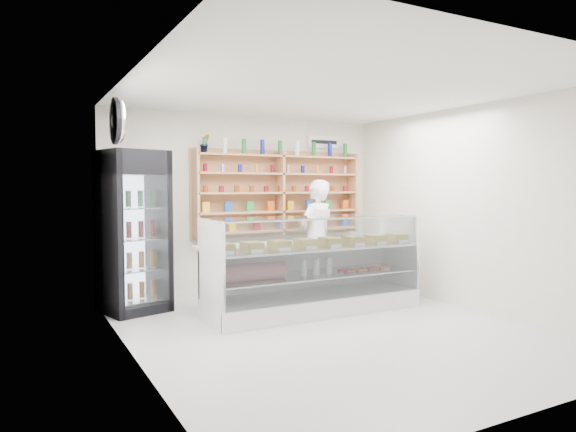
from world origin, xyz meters
TOP-DOWN VIEW (x-y plane):
  - room at (0.00, 0.00)m, footprint 5.00×5.00m
  - display_counter at (0.30, 0.96)m, footprint 2.99×0.89m
  - shop_worker at (0.87, 1.83)m, footprint 0.76×0.62m
  - drinks_cooler at (-1.85, 2.14)m, footprint 0.96×0.94m
  - wall_shelving at (0.50, 2.34)m, footprint 2.84×0.28m
  - potted_plant at (-0.75, 2.34)m, footprint 0.17×0.14m
  - security_mirror at (-2.17, 1.20)m, footprint 0.15×0.50m
  - wall_sign at (1.40, 2.47)m, footprint 0.62×0.03m

SIDE VIEW (x-z plane):
  - display_counter at x=0.30m, z-range -0.29..1.01m
  - shop_worker at x=0.87m, z-range 0.00..1.80m
  - drinks_cooler at x=-1.85m, z-range 0.00..2.19m
  - room at x=0.00m, z-range -1.10..3.90m
  - wall_shelving at x=0.50m, z-range 0.93..2.26m
  - potted_plant at x=-0.75m, z-range 2.20..2.47m
  - security_mirror at x=-2.17m, z-range 2.20..2.70m
  - wall_sign at x=1.40m, z-range 2.35..2.55m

